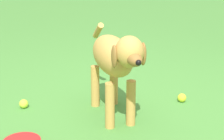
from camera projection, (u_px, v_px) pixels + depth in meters
ground at (116, 123)px, 2.50m from camera, size 14.00×14.00×0.00m
dog at (114, 59)px, 2.44m from camera, size 0.40×0.91×0.64m
tennis_ball_0 at (24, 104)px, 2.72m from camera, size 0.07×0.07×0.07m
tennis_ball_1 at (182, 98)px, 2.83m from camera, size 0.07×0.07×0.07m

